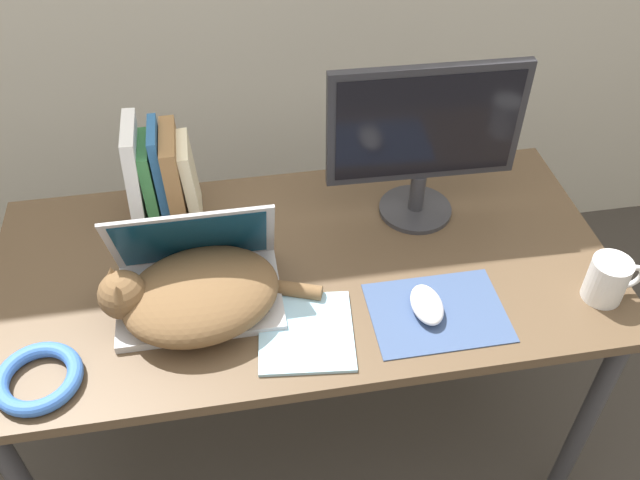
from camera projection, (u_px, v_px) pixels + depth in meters
name	position (u px, v px, depth m)	size (l,w,h in m)	color
desk	(304.00, 288.00, 1.56)	(1.38, 0.67, 0.73)	brown
laptop	(198.00, 280.00, 1.41)	(0.34, 0.23, 0.23)	#B7B7BC
cat	(195.00, 294.00, 1.37)	(0.45, 0.33, 0.13)	brown
external_monitor	(424.00, 137.00, 1.50)	(0.44, 0.17, 0.39)	#333338
mousepad	(437.00, 312.00, 1.41)	(0.28, 0.21, 0.00)	#384C75
computer_mouse	(427.00, 305.00, 1.40)	(0.06, 0.11, 0.04)	silver
book_row	(161.00, 177.00, 1.55)	(0.16, 0.16, 0.26)	white
cable_coil	(38.00, 378.00, 1.27)	(0.17, 0.17, 0.03)	blue
notepad	(306.00, 332.00, 1.36)	(0.21, 0.22, 0.01)	#99C6E0
mug	(608.00, 279.00, 1.41)	(0.13, 0.08, 0.10)	white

